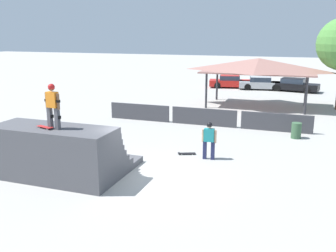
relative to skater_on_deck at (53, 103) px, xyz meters
name	(u,v)px	position (x,y,z in m)	size (l,w,h in m)	color
ground_plane	(144,177)	(2.92, 1.47, -3.03)	(160.00, 160.00, 0.00)	#A3A09B
quarter_pipe_ramp	(60,154)	(-0.24, 0.56, -2.14)	(4.86, 3.85, 2.07)	#4C4C51
skater_on_deck	(53,103)	(0.00, 0.00, 0.00)	(0.72, 0.27, 1.68)	#4C4C51
skateboard_on_deck	(45,127)	(-0.35, -0.07, -0.91)	(0.79, 0.40, 0.09)	silver
bystander_walking	(209,138)	(4.83, 4.44, -2.03)	(0.67, 0.25, 1.72)	#1E2347
skateboard_on_ground	(186,153)	(3.69, 4.72, -2.97)	(0.84, 0.50, 0.09)	silver
barrier_fence	(204,117)	(3.06, 10.53, -2.51)	(12.60, 0.12, 1.05)	#3D3D42
pavilion_shelter	(259,66)	(5.38, 17.80, 0.09)	(8.30, 4.43, 3.68)	#2D2D33
trash_bin	(296,131)	(8.46, 9.37, -2.61)	(0.52, 0.52, 0.85)	#385B3D
parked_car_red	(230,82)	(1.64, 27.22, -2.43)	(4.57, 2.48, 1.27)	red
parked_car_silver	(261,84)	(4.76, 26.89, -2.43)	(4.53, 2.28, 1.27)	#A8AAAF
parked_car_black	(294,85)	(7.87, 26.79, -2.43)	(4.77, 2.45, 1.27)	black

